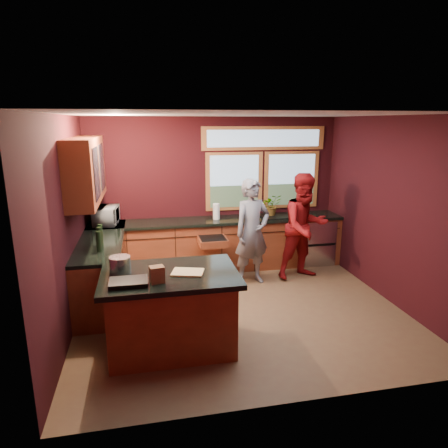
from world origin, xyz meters
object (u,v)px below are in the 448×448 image
object	(u,v)px
stock_pot	(120,264)
cutting_board	(188,272)
person_grey	(252,232)
island	(171,310)
person_red	(305,227)

from	to	relation	value
stock_pot	cutting_board	bearing A→B (deg)	-14.93
cutting_board	person_grey	bearing A→B (deg)	54.84
island	person_grey	xyz separation A→B (m)	(1.45, 1.72, 0.39)
person_grey	stock_pot	bearing A→B (deg)	-159.17
cutting_board	stock_pot	bearing A→B (deg)	165.07
island	stock_pot	size ratio (longest dim) A/B	6.46
person_grey	stock_pot	xyz separation A→B (m)	(-2.00, -1.57, 0.16)
island	cutting_board	size ratio (longest dim) A/B	4.43
island	cutting_board	xyz separation A→B (m)	(0.20, -0.05, 0.48)
person_grey	stock_pot	size ratio (longest dim) A/B	7.26
person_red	cutting_board	xyz separation A→B (m)	(-2.18, -1.83, 0.05)
cutting_board	stock_pot	size ratio (longest dim) A/B	1.46
island	person_red	xyz separation A→B (m)	(2.38, 1.78, 0.42)
person_red	person_grey	bearing A→B (deg)	172.14
cutting_board	stock_pot	distance (m)	0.78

